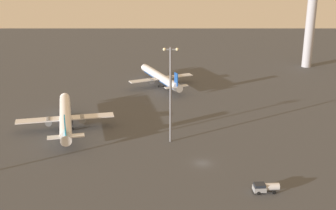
% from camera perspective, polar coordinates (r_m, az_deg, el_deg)
% --- Properties ---
extents(ground_plane, '(416.00, 416.00, 0.00)m').
position_cam_1_polar(ground_plane, '(128.30, 4.50, -7.17)').
color(ground_plane, '#424449').
extents(control_tower, '(8.00, 8.00, 45.97)m').
position_cam_1_polar(control_tower, '(230.34, 17.53, 10.87)').
color(control_tower, '#A8A8B2').
rests_on(control_tower, ground).
extents(airplane_mid_apron, '(31.11, 39.71, 10.27)m').
position_cam_1_polar(airplane_mid_apron, '(152.83, -12.32, -1.48)').
color(airplane_mid_apron, white).
rests_on(airplane_mid_apron, ground).
extents(airplane_far_stand, '(26.88, 34.00, 9.28)m').
position_cam_1_polar(airplane_far_stand, '(194.22, -0.65, 3.39)').
color(airplane_far_stand, silver).
rests_on(airplane_far_stand, ground).
extents(fuel_truck, '(6.44, 2.81, 2.35)m').
position_cam_1_polar(fuel_truck, '(116.02, 12.11, -9.91)').
color(fuel_truck, gray).
rests_on(fuel_truck, ground).
extents(apron_light_west, '(4.80, 0.90, 29.18)m').
position_cam_1_polar(apron_light_west, '(135.35, 0.55, 1.88)').
color(apron_light_west, slate).
rests_on(apron_light_west, ground).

